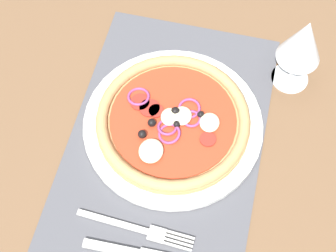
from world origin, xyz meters
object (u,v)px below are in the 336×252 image
object	(u,v)px
pizza	(173,120)
wine_glass	(303,42)
plate	(173,125)
fork	(141,230)

from	to	relation	value
pizza	wine_glass	distance (cm)	23.84
pizza	wine_glass	world-z (taller)	wine_glass
plate	fork	size ratio (longest dim) A/B	1.62
plate	wine_glass	distance (cm)	24.39
fork	wine_glass	distance (cm)	38.25
plate	wine_glass	bearing A→B (deg)	128.93
pizza	fork	world-z (taller)	pizza
wine_glass	pizza	bearing A→B (deg)	-50.97
wine_glass	plate	bearing A→B (deg)	-51.07
wine_glass	fork	bearing A→B (deg)	-29.36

